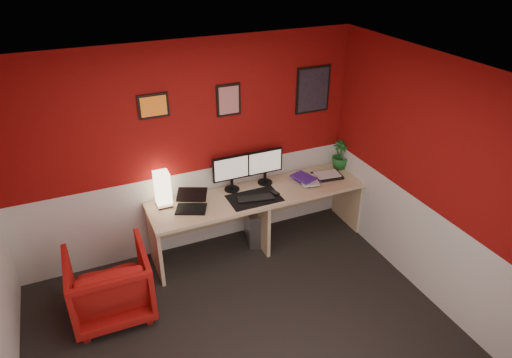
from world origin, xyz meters
name	(u,v)px	position (x,y,z in m)	size (l,w,h in m)	color
ground	(249,344)	(0.00, 0.00, 0.00)	(4.00, 3.50, 0.01)	black
ceiling	(246,88)	(0.00, 0.00, 2.50)	(4.00, 3.50, 0.01)	white
wall_back	(188,152)	(0.00, 1.75, 1.25)	(4.00, 0.01, 2.50)	maroon
wall_right	(438,188)	(2.00, 0.00, 1.25)	(0.01, 3.50, 2.50)	maroon
wainscot_back	(192,209)	(0.00, 1.75, 0.50)	(4.00, 0.01, 1.00)	silver
wainscot_right	(424,250)	(2.00, 0.00, 0.50)	(0.01, 3.50, 1.00)	silver
desk	(259,219)	(0.73, 1.41, 0.36)	(2.60, 0.65, 0.73)	#D3B387
shoji_lamp	(163,190)	(-0.36, 1.58, 0.93)	(0.16, 0.16, 0.40)	#FFE5B2
laptop	(191,201)	(-0.11, 1.38, 0.84)	(0.33, 0.23, 0.22)	black
monitor_left	(231,168)	(0.46, 1.61, 1.02)	(0.45, 0.06, 0.58)	black
monitor_right	(265,162)	(0.89, 1.61, 1.02)	(0.45, 0.06, 0.58)	black
desk_mat	(254,198)	(0.63, 1.32, 0.73)	(0.60, 0.38, 0.01)	black
keyboard	(256,198)	(0.64, 1.29, 0.74)	(0.42, 0.14, 0.02)	black
mouse	(275,193)	(0.88, 1.30, 0.75)	(0.06, 0.10, 0.03)	black
book_bottom	(300,183)	(1.28, 1.42, 0.74)	(0.22, 0.29, 0.03)	#46229D
book_middle	(300,181)	(1.28, 1.41, 0.77)	(0.21, 0.29, 0.02)	silver
book_top	(298,180)	(1.23, 1.40, 0.79)	(0.21, 0.28, 0.03)	#46229D
zen_tray	(327,176)	(1.67, 1.44, 0.74)	(0.35, 0.25, 0.03)	black
potted_plant	(340,155)	(1.94, 1.58, 0.92)	(0.21, 0.21, 0.38)	#19591E
pc_tower	(254,224)	(0.72, 1.52, 0.23)	(0.20, 0.45, 0.45)	#99999E
armchair	(110,284)	(-1.10, 0.96, 0.36)	(0.77, 0.79, 0.72)	#B31A16
art_left	(153,106)	(-0.33, 1.74, 1.85)	(0.32, 0.02, 0.26)	orange
art_center	(229,100)	(0.50, 1.74, 1.80)	(0.28, 0.02, 0.36)	red
art_right	(313,90)	(1.57, 1.74, 1.78)	(0.44, 0.02, 0.56)	black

